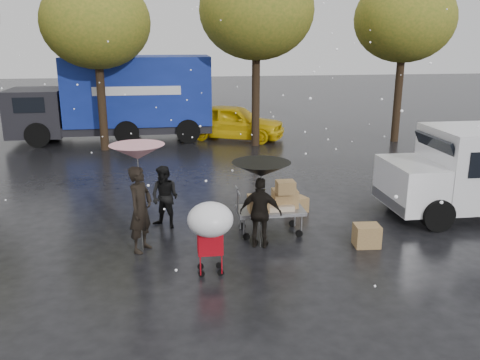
{
  "coord_description": "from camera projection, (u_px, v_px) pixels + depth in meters",
  "views": [
    {
      "loc": [
        -0.98,
        -10.09,
        4.39
      ],
      "look_at": [
        0.59,
        1.0,
        1.16
      ],
      "focal_mm": 38.0,
      "sensor_mm": 36.0,
      "label": 1
    }
  ],
  "objects": [
    {
      "name": "ground",
      "position": [
        219.0,
        245.0,
        10.95
      ],
      "size": [
        90.0,
        90.0,
        0.0
      ],
      "primitive_type": "plane",
      "color": "black",
      "rests_on": "ground"
    },
    {
      "name": "person_pink",
      "position": [
        141.0,
        209.0,
        10.46
      ],
      "size": [
        0.7,
        0.79,
        1.82
      ],
      "primitive_type": "imported",
      "rotation": [
        0.0,
        0.0,
        1.07
      ],
      "color": "black",
      "rests_on": "ground"
    },
    {
      "name": "person_middle",
      "position": [
        165.0,
        197.0,
        11.8
      ],
      "size": [
        0.9,
        0.86,
        1.47
      ],
      "primitive_type": "imported",
      "rotation": [
        0.0,
        0.0,
        -0.59
      ],
      "color": "black",
      "rests_on": "ground"
    },
    {
      "name": "person_black",
      "position": [
        261.0,
        213.0,
        10.68
      ],
      "size": [
        0.97,
        0.64,
        1.53
      ],
      "primitive_type": "imported",
      "rotation": [
        0.0,
        0.0,
        2.81
      ],
      "color": "black",
      "rests_on": "ground"
    },
    {
      "name": "umbrella_pink",
      "position": [
        137.0,
        152.0,
        10.12
      ],
      "size": [
        1.11,
        1.11,
        2.27
      ],
      "color": "#4C4C4C",
      "rests_on": "ground"
    },
    {
      "name": "umbrella_black",
      "position": [
        261.0,
        169.0,
        10.42
      ],
      "size": [
        1.22,
        1.22,
        1.86
      ],
      "color": "#4C4C4C",
      "rests_on": "ground"
    },
    {
      "name": "vendor_cart",
      "position": [
        274.0,
        203.0,
        11.43
      ],
      "size": [
        1.52,
        0.8,
        1.27
      ],
      "color": "slate",
      "rests_on": "ground"
    },
    {
      "name": "shopping_cart",
      "position": [
        210.0,
        223.0,
        9.26
      ],
      "size": [
        0.84,
        0.84,
        1.46
      ],
      "color": "red",
      "rests_on": "ground"
    },
    {
      "name": "blue_truck",
      "position": [
        119.0,
        98.0,
        21.46
      ],
      "size": [
        8.3,
        2.6,
        3.5
      ],
      "color": "navy",
      "rests_on": "ground"
    },
    {
      "name": "box_ground_near",
      "position": [
        367.0,
        236.0,
        10.85
      ],
      "size": [
        0.56,
        0.46,
        0.48
      ],
      "primitive_type": "cube",
      "rotation": [
        0.0,
        0.0,
        -0.07
      ],
      "color": "brown",
      "rests_on": "ground"
    },
    {
      "name": "box_ground_far",
      "position": [
        297.0,
        205.0,
        12.96
      ],
      "size": [
        0.6,
        0.53,
        0.38
      ],
      "primitive_type": "cube",
      "rotation": [
        0.0,
        0.0,
        0.37
      ],
      "color": "brown",
      "rests_on": "ground"
    },
    {
      "name": "yellow_taxi",
      "position": [
        233.0,
        122.0,
        21.81
      ],
      "size": [
        4.74,
        3.43,
        1.5
      ],
      "primitive_type": "imported",
      "rotation": [
        0.0,
        0.0,
        1.15
      ],
      "color": "yellow",
      "rests_on": "ground"
    },
    {
      "name": "tree_row",
      "position": [
        179.0,
        16.0,
        19.01
      ],
      "size": [
        21.6,
        4.4,
        7.12
      ],
      "color": "black",
      "rests_on": "ground"
    }
  ]
}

